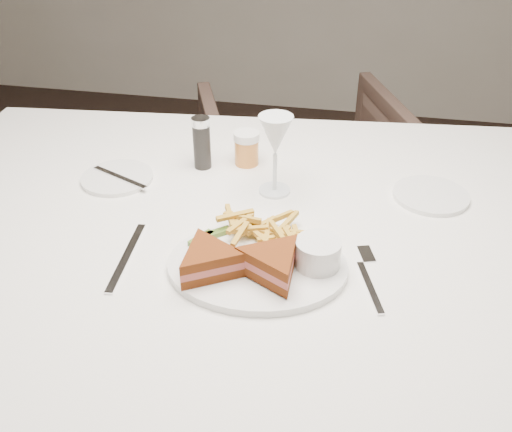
{
  "coord_description": "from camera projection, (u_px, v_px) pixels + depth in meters",
  "views": [
    {
      "loc": [
        0.29,
        -0.82,
        1.39
      ],
      "look_at": [
        0.12,
        0.05,
        0.8
      ],
      "focal_mm": 40.0,
      "sensor_mm": 36.0,
      "label": 1
    }
  ],
  "objects": [
    {
      "name": "table_setting",
      "position": [
        258.0,
        222.0,
        1.07
      ],
      "size": [
        0.85,
        0.59,
        0.18
      ],
      "color": "white",
      "rests_on": "table"
    },
    {
      "name": "table",
      "position": [
        260.0,
        355.0,
        1.34
      ],
      "size": [
        1.65,
        1.18,
        0.75
      ],
      "primitive_type": "cube",
      "rotation": [
        0.0,
        0.0,
        0.1
      ],
      "color": "white",
      "rests_on": "ground"
    },
    {
      "name": "chair_far",
      "position": [
        304.0,
        179.0,
        2.08
      ],
      "size": [
        0.88,
        0.85,
        0.71
      ],
      "primitive_type": "imported",
      "rotation": [
        0.0,
        0.0,
        3.51
      ],
      "color": "#49362D",
      "rests_on": "ground"
    }
  ]
}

